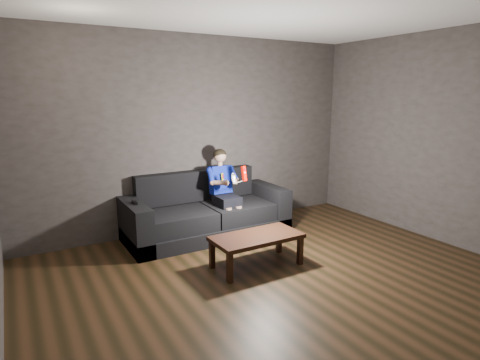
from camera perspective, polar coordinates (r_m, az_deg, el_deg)
floor at (r=4.01m, az=9.69°, el=-16.34°), size 5.00×5.00×0.00m
back_wall at (r=5.70m, az=-6.15°, el=6.51°), size 5.00×0.04×2.70m
right_wall at (r=5.53m, az=30.68°, el=4.72°), size 0.04×5.00×2.70m
sofa at (r=5.53m, az=-4.90°, el=-5.01°), size 2.19×0.95×0.85m
child at (r=5.47m, az=-2.34°, el=-0.54°), size 0.43×0.53×1.06m
wii_remote_red at (r=5.12m, az=0.57°, el=0.93°), size 0.06×0.08×0.20m
nunchuk_white at (r=5.06m, az=-0.94°, el=0.28°), size 0.06×0.09×0.14m
wii_remote_black at (r=5.04m, az=-14.77°, el=-3.11°), size 0.04×0.15×0.03m
coffee_table at (r=4.52m, az=2.39°, el=-8.43°), size 1.01×0.52×0.36m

